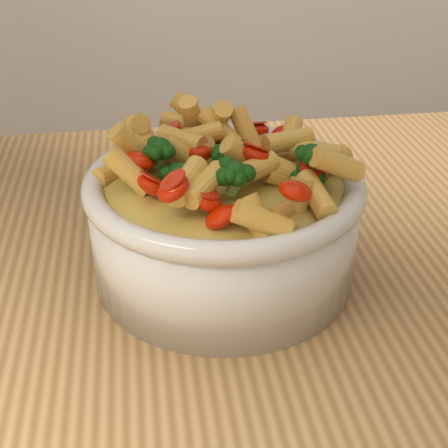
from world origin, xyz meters
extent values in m
cube|color=#B2844C|center=(0.00, 0.00, 0.88)|extent=(1.20, 0.80, 0.04)
cylinder|color=#B2844C|center=(0.55, 0.35, 0.43)|extent=(0.05, 0.05, 0.86)
cylinder|color=silver|center=(0.11, 0.03, 0.95)|extent=(0.24, 0.24, 0.09)
ellipsoid|color=silver|center=(0.11, 0.03, 0.92)|extent=(0.22, 0.22, 0.04)
torus|color=silver|center=(0.11, 0.03, 0.99)|extent=(0.24, 0.24, 0.02)
ellipsoid|color=#E6C44E|center=(0.11, 0.03, 0.99)|extent=(0.21, 0.21, 0.02)
camera|label=1|loc=(0.04, -0.45, 1.24)|focal=50.00mm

